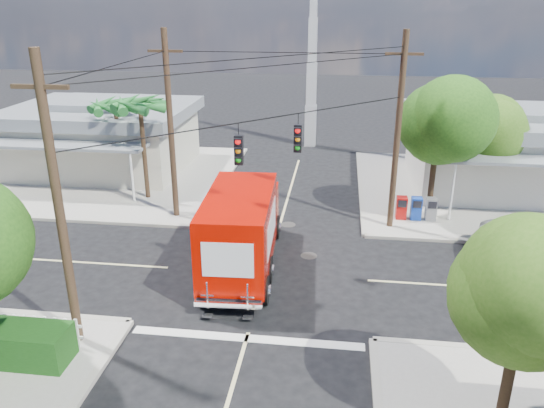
# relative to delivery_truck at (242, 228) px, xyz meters

# --- Properties ---
(ground) EXTENTS (120.00, 120.00, 0.00)m
(ground) POSITION_rel_delivery_truck_xyz_m (0.98, -0.44, -1.72)
(ground) COLOR black
(ground) RESTS_ON ground
(sidewalk_ne) EXTENTS (14.12, 14.12, 0.14)m
(sidewalk_ne) POSITION_rel_delivery_truck_xyz_m (11.86, 10.44, -1.65)
(sidewalk_ne) COLOR #9B968C
(sidewalk_ne) RESTS_ON ground
(sidewalk_nw) EXTENTS (14.12, 14.12, 0.14)m
(sidewalk_nw) POSITION_rel_delivery_truck_xyz_m (-9.89, 10.44, -1.65)
(sidewalk_nw) COLOR #9B968C
(sidewalk_nw) RESTS_ON ground
(road_markings) EXTENTS (32.00, 32.00, 0.01)m
(road_markings) POSITION_rel_delivery_truck_xyz_m (0.98, -1.91, -1.71)
(road_markings) COLOR beige
(road_markings) RESTS_ON ground
(building_ne) EXTENTS (11.80, 10.20, 4.50)m
(building_ne) POSITION_rel_delivery_truck_xyz_m (13.48, 11.52, 0.60)
(building_ne) COLOR silver
(building_ne) RESTS_ON sidewalk_ne
(building_nw) EXTENTS (10.80, 10.20, 4.30)m
(building_nw) POSITION_rel_delivery_truck_xyz_m (-11.02, 12.02, 0.50)
(building_nw) COLOR beige
(building_nw) RESTS_ON sidewalk_nw
(radio_tower) EXTENTS (0.80, 0.80, 17.00)m
(radio_tower) POSITION_rel_delivery_truck_xyz_m (1.48, 19.56, 3.92)
(radio_tower) COLOR silver
(radio_tower) RESTS_ON ground
(tree_ne_front) EXTENTS (4.21, 4.14, 6.66)m
(tree_ne_front) POSITION_rel_delivery_truck_xyz_m (8.19, 6.32, 3.05)
(tree_ne_front) COLOR #422D1C
(tree_ne_front) RESTS_ON sidewalk_ne
(tree_ne_back) EXTENTS (3.77, 3.66, 5.82)m
(tree_ne_back) POSITION_rel_delivery_truck_xyz_m (10.79, 8.52, 2.47)
(tree_ne_back) COLOR #422D1C
(tree_ne_back) RESTS_ON sidewalk_ne
(tree_se) EXTENTS (3.67, 3.54, 5.62)m
(tree_se) POSITION_rel_delivery_truck_xyz_m (7.99, -7.68, 2.32)
(tree_se) COLOR #422D1C
(tree_se) RESTS_ON sidewalk_se
(palm_nw_front) EXTENTS (3.01, 3.08, 5.59)m
(palm_nw_front) POSITION_rel_delivery_truck_xyz_m (-6.52, 7.06, 3.32)
(palm_nw_front) COLOR #422D1C
(palm_nw_front) RESTS_ON sidewalk_nw
(palm_nw_back) EXTENTS (3.01, 3.08, 5.19)m
(palm_nw_back) POSITION_rel_delivery_truck_xyz_m (-8.52, 8.56, 2.95)
(palm_nw_back) COLOR #422D1C
(palm_nw_back) RESTS_ON sidewalk_nw
(utility_poles) EXTENTS (12.00, 10.68, 9.00)m
(utility_poles) POSITION_rel_delivery_truck_xyz_m (-0.60, 1.16, 2.96)
(utility_poles) COLOR #473321
(utility_poles) RESTS_ON ground
(vending_boxes) EXTENTS (1.90, 0.50, 1.10)m
(vending_boxes) POSITION_rel_delivery_truck_xyz_m (7.48, 5.76, -1.03)
(vending_boxes) COLOR #AD0D0C
(vending_boxes) RESTS_ON sidewalk_ne
(delivery_truck) EXTENTS (2.85, 7.94, 3.38)m
(delivery_truck) POSITION_rel_delivery_truck_xyz_m (0.00, 0.00, 0.00)
(delivery_truck) COLOR black
(delivery_truck) RESTS_ON ground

